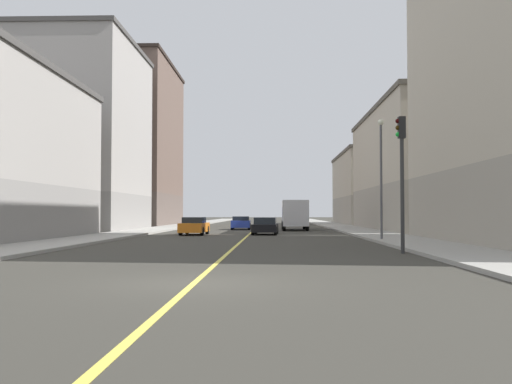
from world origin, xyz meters
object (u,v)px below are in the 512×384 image
car_black (265,226)px  car_blue (241,223)px  building_right_midblock (75,137)px  traffic_light_left_near (402,164)px  car_orange (194,226)px  building_right_distant (128,145)px  building_left_far (382,189)px  building_left_mid (432,170)px  box_truck (295,214)px  street_lamp_left_near (381,166)px

car_black → car_blue: car_black is taller
building_right_midblock → traffic_light_left_near: size_ratio=3.16×
building_right_midblock → car_orange: 18.80m
building_right_distant → building_left_far: bearing=11.8°
building_right_distant → car_orange: bearing=-67.0°
building_left_mid → car_blue: size_ratio=6.40×
car_black → car_orange: car_orange is taller
building_left_mid → building_right_distant: bearing=151.6°
building_right_midblock → building_right_distant: building_right_distant is taller
building_left_mid → building_right_midblock: building_right_midblock is taller
box_truck → street_lamp_left_near: bearing=-78.5°
building_right_midblock → street_lamp_left_near: building_right_midblock is taller
building_right_distant → box_truck: 29.84m
building_right_midblock → building_right_distant: size_ratio=0.85×
traffic_light_left_near → car_orange: size_ratio=1.28×
building_right_midblock → car_blue: (15.81, 3.17, -8.34)m
street_lamp_left_near → car_black: street_lamp_left_near is taller
building_left_far → box_truck: (-13.25, -26.21, -3.51)m
building_left_mid → traffic_light_left_near: 33.29m
building_right_midblock → box_truck: (21.11, 0.96, -7.45)m
street_lamp_left_near → car_blue: bearing=112.3°
traffic_light_left_near → car_black: traffic_light_left_near is taller
building_right_distant → car_blue: (15.81, -16.85, -9.92)m
car_black → car_orange: bearing=-171.8°
building_left_mid → street_lamp_left_near: 23.53m
car_blue → street_lamp_left_near: bearing=-67.7°
traffic_light_left_near → building_right_distant: bearing=115.9°
building_right_distant → box_truck: (21.11, -19.06, -9.04)m
street_lamp_left_near → box_truck: (-4.31, 21.24, -2.90)m
building_left_far → street_lamp_left_near: (-8.95, -47.45, -0.61)m
building_left_mid → traffic_light_left_near: (-9.96, -31.70, -2.14)m
building_right_distant → car_orange: 34.79m
car_orange → car_blue: size_ratio=1.10×
building_right_midblock → car_black: building_right_midblock is taller
building_left_mid → street_lamp_left_near: building_left_mid is taller
traffic_light_left_near → street_lamp_left_near: size_ratio=0.81×
traffic_light_left_near → box_truck: traffic_light_left_near is taller
building_right_distant → box_truck: size_ratio=2.83×
building_left_mid → car_orange: size_ratio=5.84×
building_right_distant → car_blue: building_right_distant is taller
car_black → box_truck: bearing=76.2°
building_left_far → building_right_distant: 35.53m
car_blue → box_truck: 5.80m
building_right_midblock → box_truck: building_right_midblock is taller
building_right_midblock → box_truck: size_ratio=2.40×
building_right_distant → car_black: building_right_distant is taller
car_blue → car_orange: bearing=-101.3°
traffic_light_left_near → car_black: 21.43m
building_left_mid → building_left_far: bearing=90.0°
building_left_mid → car_orange: 25.06m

